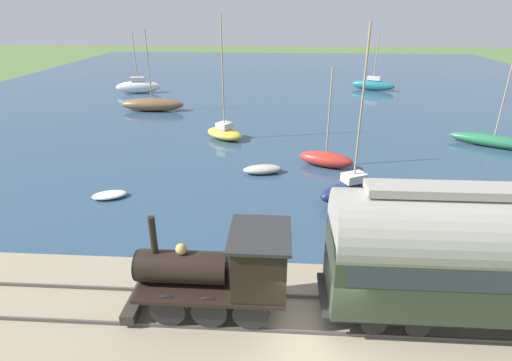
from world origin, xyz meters
name	(u,v)px	position (x,y,z in m)	size (l,w,h in m)	color
ground_plane	(315,351)	(0.00, 0.00, 0.00)	(200.00, 200.00, 0.00)	#516B38
harbor_water	(291,86)	(44.18, 0.00, 0.00)	(80.00, 80.00, 0.01)	#2D4760
rail_embankment	(313,320)	(1.07, 0.00, 0.22)	(5.63, 56.00, 0.55)	gray
steam_locomotive	(227,267)	(1.07, 2.76, 2.19)	(2.24, 5.20, 3.32)	black
passenger_coach	(502,253)	(1.07, -5.31, 3.03)	(2.52, 10.30, 4.58)	black
sailboat_yellow	(224,132)	(20.76, 5.57, 0.57)	(3.29, 3.67, 9.08)	gold
sailboat_brown	(152,104)	(29.45, 13.96, 0.66)	(1.83, 6.26, 7.67)	brown
sailboat_teal	(373,85)	(41.54, -10.09, 0.70)	(2.86, 5.21, 6.88)	#1E707A
sailboat_red	(326,159)	(15.39, -1.79, 0.53)	(2.47, 3.77, 6.29)	#B72D23
sailboat_navy	(353,190)	(10.35, -2.71, 0.69)	(2.94, 4.09, 8.97)	#192347
sailboat_green	(493,140)	(20.13, -14.55, 0.49)	(4.04, 5.85, 6.81)	#236B42
sailboat_white	(138,86)	(38.05, 18.27, 0.79)	(2.12, 5.38, 6.82)	white
rowboat_near_shore	(263,169)	(13.92, 2.25, 0.28)	(1.50, 2.60, 0.54)	#B7B2A3
rowboat_far_out	(109,195)	(9.93, 10.42, 0.17)	(1.62, 2.07, 0.33)	silver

